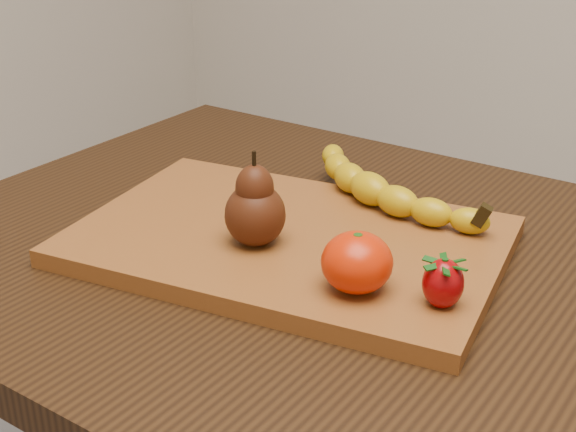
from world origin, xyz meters
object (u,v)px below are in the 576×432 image
Objects in this scene: table at (353,339)px; cutting_board at (288,241)px; mandarin at (357,262)px; pear at (255,199)px.

table is 2.22× the size of cutting_board.
table is 14.85× the size of mandarin.
table is 0.13m from cutting_board.
pear reaches higher than cutting_board.
mandarin is at bearing -10.70° from pear.
cutting_board is at bearing 152.22° from mandarin.
cutting_board is 0.14m from mandarin.
table is at bearing 4.68° from cutting_board.
table is 0.17m from mandarin.
mandarin is at bearing -37.47° from cutting_board.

